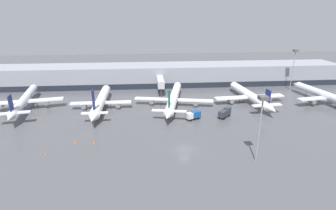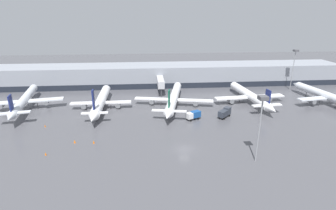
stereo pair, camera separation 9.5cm
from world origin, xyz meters
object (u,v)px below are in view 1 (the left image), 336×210
at_px(parked_jet_1, 24,100).
at_px(traffic_cone_0, 94,142).
at_px(parked_jet_3, 101,101).
at_px(service_truck_2, 225,112).
at_px(parked_jet_4, 250,96).
at_px(apron_light_mast_4, 262,109).
at_px(traffic_cone_1, 75,141).
at_px(apron_light_mast_3, 295,58).
at_px(traffic_cone_2, 46,154).
at_px(parked_jet_2, 327,96).
at_px(service_truck_1, 193,115).
at_px(traffic_cone_3, 45,126).
at_px(parked_jet_0, 174,98).

distance_m(parked_jet_1, traffic_cone_0, 38.98).
xyz_separation_m(parked_jet_3, service_truck_2, (39.86, -11.43, -1.08)).
xyz_separation_m(parked_jet_3, parked_jet_4, (52.99, 1.86, -0.06)).
xyz_separation_m(service_truck_2, apron_light_mast_4, (-0.60, -25.83, 10.52)).
bearing_deg(traffic_cone_1, apron_light_mast_3, 28.07).
relative_size(parked_jet_3, traffic_cone_1, 46.83).
bearing_deg(apron_light_mast_3, traffic_cone_2, -150.41).
xyz_separation_m(parked_jet_2, service_truck_2, (-39.92, -9.00, -1.44)).
relative_size(service_truck_1, traffic_cone_3, 6.48).
bearing_deg(parked_jet_2, traffic_cone_3, 88.67).
distance_m(parked_jet_4, traffic_cone_0, 58.03).
distance_m(parked_jet_3, traffic_cone_3, 20.02).
bearing_deg(service_truck_1, parked_jet_1, -39.63).
xyz_separation_m(parked_jet_2, traffic_cone_0, (-77.77, -23.32, -2.71)).
xyz_separation_m(parked_jet_2, traffic_cone_3, (-93.60, -11.85, -2.72)).
bearing_deg(parked_jet_3, parked_jet_2, -92.34).
bearing_deg(service_truck_2, parked_jet_0, 95.29).
distance_m(service_truck_1, traffic_cone_0, 30.83).
height_order(parked_jet_1, apron_light_mast_3, apron_light_mast_3).
height_order(parked_jet_4, traffic_cone_1, parked_jet_4).
distance_m(traffic_cone_0, traffic_cone_1, 4.88).
bearing_deg(parked_jet_0, traffic_cone_3, 123.35).
xyz_separation_m(parked_jet_4, service_truck_1, (-23.24, -14.21, -1.12)).
relative_size(parked_jet_2, service_truck_1, 7.29).
height_order(parked_jet_1, traffic_cone_3, parked_jet_1).
bearing_deg(apron_light_mast_3, traffic_cone_3, -160.72).
bearing_deg(traffic_cone_3, traffic_cone_2, -70.53).
bearing_deg(parked_jet_2, parked_jet_3, 79.71).
bearing_deg(traffic_cone_3, service_truck_2, 3.04).
xyz_separation_m(parked_jet_3, traffic_cone_2, (-7.98, -30.80, -2.39)).
distance_m(traffic_cone_0, traffic_cone_2, 11.19).
height_order(parked_jet_0, traffic_cone_3, parked_jet_0).
relative_size(traffic_cone_1, apron_light_mast_3, 0.05).
relative_size(parked_jet_3, traffic_cone_2, 51.55).
relative_size(traffic_cone_0, traffic_cone_1, 0.99).
bearing_deg(parked_jet_0, parked_jet_2, -82.03).
xyz_separation_m(service_truck_2, apron_light_mast_3, (37.24, 28.95, 11.85)).
xyz_separation_m(parked_jet_0, service_truck_1, (4.69, -13.50, -1.18)).
height_order(traffic_cone_0, traffic_cone_3, traffic_cone_0).
distance_m(parked_jet_4, apron_light_mast_4, 42.53).
xyz_separation_m(service_truck_1, apron_light_mast_3, (47.36, 29.87, 11.95)).
bearing_deg(parked_jet_1, service_truck_2, -111.51).
bearing_deg(parked_jet_3, parked_jet_0, -87.99).
bearing_deg(parked_jet_2, parked_jet_0, 77.71).
xyz_separation_m(service_truck_2, traffic_cone_1, (-42.69, -13.69, -1.27)).
height_order(parked_jet_4, traffic_cone_2, parked_jet_4).
bearing_deg(traffic_cone_2, parked_jet_2, 17.91).
bearing_deg(parked_jet_2, parked_jet_1, 79.32).
distance_m(parked_jet_2, apron_light_mast_3, 22.66).
bearing_deg(traffic_cone_3, parked_jet_4, 13.58).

